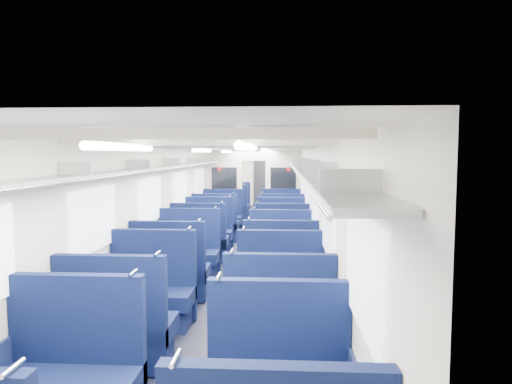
# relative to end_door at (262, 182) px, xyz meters

# --- Properties ---
(floor) EXTENTS (2.80, 18.00, 0.01)m
(floor) POSITION_rel_end_door_xyz_m (0.00, -8.94, -1.00)
(floor) COLOR black
(floor) RESTS_ON ground
(ceiling) EXTENTS (2.80, 18.00, 0.01)m
(ceiling) POSITION_rel_end_door_xyz_m (0.00, -8.94, 1.35)
(ceiling) COLOR white
(ceiling) RESTS_ON wall_left
(wall_left) EXTENTS (0.02, 18.00, 2.35)m
(wall_left) POSITION_rel_end_door_xyz_m (-1.40, -8.94, 0.18)
(wall_left) COLOR beige
(wall_left) RESTS_ON floor
(dado_left) EXTENTS (0.03, 17.90, 0.70)m
(dado_left) POSITION_rel_end_door_xyz_m (-1.39, -8.94, -0.65)
(dado_left) COLOR #12193C
(dado_left) RESTS_ON floor
(wall_right) EXTENTS (0.02, 18.00, 2.35)m
(wall_right) POSITION_rel_end_door_xyz_m (1.40, -8.94, 0.18)
(wall_right) COLOR beige
(wall_right) RESTS_ON floor
(dado_right) EXTENTS (0.03, 17.90, 0.70)m
(dado_right) POSITION_rel_end_door_xyz_m (1.39, -8.94, -0.65)
(dado_right) COLOR #12193C
(dado_right) RESTS_ON floor
(wall_far) EXTENTS (2.80, 0.02, 2.35)m
(wall_far) POSITION_rel_end_door_xyz_m (0.00, 0.06, 0.18)
(wall_far) COLOR beige
(wall_far) RESTS_ON floor
(luggage_rack_left) EXTENTS (0.36, 17.40, 0.18)m
(luggage_rack_left) POSITION_rel_end_door_xyz_m (-1.21, -8.94, 0.97)
(luggage_rack_left) COLOR #B2B5BA
(luggage_rack_left) RESTS_ON wall_left
(luggage_rack_right) EXTENTS (0.36, 17.40, 0.18)m
(luggage_rack_right) POSITION_rel_end_door_xyz_m (1.21, -8.94, 0.97)
(luggage_rack_right) COLOR #B2B5BA
(luggage_rack_right) RESTS_ON wall_right
(windows) EXTENTS (2.78, 15.60, 0.75)m
(windows) POSITION_rel_end_door_xyz_m (0.00, -9.40, 0.42)
(windows) COLOR white
(windows) RESTS_ON wall_left
(ceiling_fittings) EXTENTS (2.70, 16.06, 0.11)m
(ceiling_fittings) POSITION_rel_end_door_xyz_m (0.00, -9.20, 1.29)
(ceiling_fittings) COLOR silver
(ceiling_fittings) RESTS_ON ceiling
(end_door) EXTENTS (0.75, 0.06, 2.00)m
(end_door) POSITION_rel_end_door_xyz_m (0.00, 0.00, 0.00)
(end_door) COLOR black
(end_door) RESTS_ON floor
(bulkhead) EXTENTS (2.80, 0.10, 2.35)m
(bulkhead) POSITION_rel_end_door_xyz_m (-0.00, -5.90, 0.23)
(bulkhead) COLOR silver
(bulkhead) RESTS_ON floor
(seat_2) EXTENTS (1.12, 0.62, 1.25)m
(seat_2) POSITION_rel_end_door_xyz_m (-0.83, -15.99, -0.62)
(seat_2) COLOR #0F1A48
(seat_2) RESTS_ON floor
(seat_4) EXTENTS (1.12, 0.62, 1.25)m
(seat_4) POSITION_rel_end_door_xyz_m (-0.83, -14.97, -0.62)
(seat_4) COLOR #0F1A48
(seat_4) RESTS_ON floor
(seat_5) EXTENTS (1.12, 0.62, 1.25)m
(seat_5) POSITION_rel_end_door_xyz_m (0.83, -14.81, -0.62)
(seat_5) COLOR #0F1A48
(seat_5) RESTS_ON floor
(seat_6) EXTENTS (1.12, 0.62, 1.25)m
(seat_6) POSITION_rel_end_door_xyz_m (-0.83, -13.77, -0.62)
(seat_6) COLOR #0F1A48
(seat_6) RESTS_ON floor
(seat_7) EXTENTS (1.12, 0.62, 1.25)m
(seat_7) POSITION_rel_end_door_xyz_m (0.83, -13.73, -0.62)
(seat_7) COLOR #0F1A48
(seat_7) RESTS_ON floor
(seat_8) EXTENTS (1.12, 0.62, 1.25)m
(seat_8) POSITION_rel_end_door_xyz_m (-0.83, -12.72, -0.62)
(seat_8) COLOR #0F1A48
(seat_8) RESTS_ON floor
(seat_9) EXTENTS (1.12, 0.62, 1.25)m
(seat_9) POSITION_rel_end_door_xyz_m (0.83, -12.53, -0.62)
(seat_9) COLOR #0F1A48
(seat_9) RESTS_ON floor
(seat_10) EXTENTS (1.12, 0.62, 1.25)m
(seat_10) POSITION_rel_end_door_xyz_m (-0.83, -11.44, -0.62)
(seat_10) COLOR #0F1A48
(seat_10) RESTS_ON floor
(seat_11) EXTENTS (1.12, 0.62, 1.25)m
(seat_11) POSITION_rel_end_door_xyz_m (0.83, -11.56, -0.62)
(seat_11) COLOR #0F1A48
(seat_11) RESTS_ON floor
(seat_12) EXTENTS (1.12, 0.62, 1.25)m
(seat_12) POSITION_rel_end_door_xyz_m (-0.83, -10.26, -0.62)
(seat_12) COLOR #0F1A48
(seat_12) RESTS_ON floor
(seat_13) EXTENTS (1.12, 0.62, 1.25)m
(seat_13) POSITION_rel_end_door_xyz_m (0.83, -10.21, -0.62)
(seat_13) COLOR #0F1A48
(seat_13) RESTS_ON floor
(seat_14) EXTENTS (1.12, 0.62, 1.25)m
(seat_14) POSITION_rel_end_door_xyz_m (-0.83, -9.23, -0.62)
(seat_14) COLOR #0F1A48
(seat_14) RESTS_ON floor
(seat_15) EXTENTS (1.12, 0.62, 1.25)m
(seat_15) POSITION_rel_end_door_xyz_m (0.83, -9.23, -0.62)
(seat_15) COLOR #0F1A48
(seat_15) RESTS_ON floor
(seat_16) EXTENTS (1.12, 0.62, 1.25)m
(seat_16) POSITION_rel_end_door_xyz_m (-0.83, -8.11, -0.62)
(seat_16) COLOR #0F1A48
(seat_16) RESTS_ON floor
(seat_17) EXTENTS (1.12, 0.62, 1.25)m
(seat_17) POSITION_rel_end_door_xyz_m (0.83, -8.04, -0.62)
(seat_17) COLOR #0F1A48
(seat_17) RESTS_ON floor
(seat_18) EXTENTS (1.12, 0.62, 1.25)m
(seat_18) POSITION_rel_end_door_xyz_m (-0.83, -6.90, -0.62)
(seat_18) COLOR #0F1A48
(seat_18) RESTS_ON floor
(seat_19) EXTENTS (1.12, 0.62, 1.25)m
(seat_19) POSITION_rel_end_door_xyz_m (0.83, -6.74, -0.62)
(seat_19) COLOR #0F1A48
(seat_19) RESTS_ON floor
(seat_20) EXTENTS (1.12, 0.62, 1.25)m
(seat_20) POSITION_rel_end_door_xyz_m (-0.83, -4.71, -0.62)
(seat_20) COLOR #0F1A48
(seat_20) RESTS_ON floor
(seat_21) EXTENTS (1.12, 0.62, 1.25)m
(seat_21) POSITION_rel_end_door_xyz_m (0.83, -4.84, -0.62)
(seat_21) COLOR #0F1A48
(seat_21) RESTS_ON floor
(seat_22) EXTENTS (1.12, 0.62, 1.25)m
(seat_22) POSITION_rel_end_door_xyz_m (-0.83, -3.75, -0.62)
(seat_22) COLOR #0F1A48
(seat_22) RESTS_ON floor
(seat_23) EXTENTS (1.12, 0.62, 1.25)m
(seat_23) POSITION_rel_end_door_xyz_m (0.83, -3.75, -0.62)
(seat_23) COLOR #0F1A48
(seat_23) RESTS_ON floor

